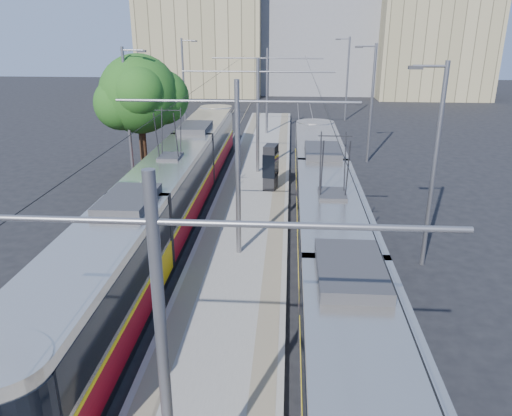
{
  "coord_description": "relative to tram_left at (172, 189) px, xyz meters",
  "views": [
    {
      "loc": [
        1.99,
        -10.68,
        9.25
      ],
      "look_at": [
        0.59,
        9.81,
        1.6
      ],
      "focal_mm": 35.0,
      "sensor_mm": 36.0,
      "label": 1
    }
  ],
  "objects": [
    {
      "name": "platform",
      "position": [
        3.6,
        5.19,
        -1.55
      ],
      "size": [
        4.0,
        50.0,
        0.3
      ],
      "primitive_type": "cube",
      "color": "gray",
      "rests_on": "ground"
    },
    {
      "name": "tram_right",
      "position": [
        7.2,
        -5.01,
        0.15
      ],
      "size": [
        2.43,
        30.85,
        5.5
      ],
      "color": "black",
      "rests_on": "ground"
    },
    {
      "name": "tactile_strip_right",
      "position": [
        5.05,
        5.19,
        -1.4
      ],
      "size": [
        0.7,
        50.0,
        0.01
      ],
      "primitive_type": "cube",
      "color": "gray",
      "rests_on": "platform"
    },
    {
      "name": "street_lamps",
      "position": [
        3.6,
        9.19,
        2.48
      ],
      "size": [
        15.18,
        38.22,
        8.0
      ],
      "color": "slate",
      "rests_on": "ground"
    },
    {
      "name": "building_centre",
      "position": [
        9.6,
        52.19,
        6.06
      ],
      "size": [
        18.36,
        14.28,
        15.5
      ],
      "color": "slate",
      "rests_on": "ground"
    },
    {
      "name": "building_left",
      "position": [
        -6.4,
        48.19,
        5.73
      ],
      "size": [
        16.32,
        12.24,
        14.86
      ],
      "color": "#9B8E69",
      "rests_on": "ground"
    },
    {
      "name": "tree",
      "position": [
        -3.21,
        7.62,
        3.42
      ],
      "size": [
        5.22,
        4.83,
        7.58
      ],
      "color": "#382314",
      "rests_on": "ground"
    },
    {
      "name": "tactile_strip_left",
      "position": [
        2.15,
        5.19,
        -1.4
      ],
      "size": [
        0.7,
        50.0,
        0.01
      ],
      "primitive_type": "cube",
      "color": "gray",
      "rests_on": "platform"
    },
    {
      "name": "catenary",
      "position": [
        3.6,
        2.34,
        2.82
      ],
      "size": [
        9.2,
        70.0,
        7.0
      ],
      "color": "slate",
      "rests_on": "platform"
    },
    {
      "name": "rails",
      "position": [
        3.6,
        5.19,
        -1.69
      ],
      "size": [
        8.71,
        70.0,
        0.03
      ],
      "color": "gray",
      "rests_on": "ground"
    },
    {
      "name": "building_right",
      "position": [
        23.6,
        46.19,
        4.68
      ],
      "size": [
        14.28,
        10.2,
        12.76
      ],
      "color": "#9B8E69",
      "rests_on": "ground"
    },
    {
      "name": "ground",
      "position": [
        3.6,
        -11.81,
        -1.7
      ],
      "size": [
        160.0,
        160.0,
        0.0
      ],
      "primitive_type": "plane",
      "color": "black",
      "rests_on": "ground"
    },
    {
      "name": "shelter",
      "position": [
        4.56,
        4.73,
        -0.07
      ],
      "size": [
        0.9,
        1.26,
        2.54
      ],
      "rotation": [
        0.0,
        0.0,
        -0.18
      ],
      "color": "black",
      "rests_on": "platform"
    },
    {
      "name": "tram_left",
      "position": [
        0.0,
        0.0,
        0.0
      ],
      "size": [
        2.43,
        32.1,
        5.5
      ],
      "color": "black",
      "rests_on": "ground"
    }
  ]
}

